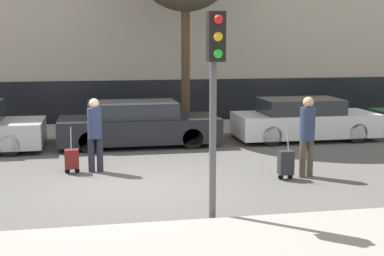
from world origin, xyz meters
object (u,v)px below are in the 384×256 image
Objects in this scene: parked_car_1 at (138,125)px; trolley_left at (72,159)px; pedestrian_left at (95,130)px; parked_car_2 at (304,120)px; pedestrian_right at (307,131)px; trolley_right at (286,163)px; traffic_light at (215,74)px.

trolley_left is (-1.80, -3.08, -0.28)m from parked_car_1.
pedestrian_left is 0.86m from trolley_left.
pedestrian_right is at bearing -111.58° from parked_car_2.
trolley_left is at bearing -120.29° from parked_car_1.
trolley_right is (4.71, -1.45, 0.04)m from trolley_left.
parked_car_1 is 7.30m from traffic_light.
pedestrian_left is 4.89m from pedestrian_right.
trolley_left is at bearing -179.93° from pedestrian_left.
trolley_right is at bearing -179.95° from pedestrian_right.
pedestrian_left reaches higher than trolley_left.
traffic_light is at bearing -57.53° from trolley_left.
pedestrian_right is 0.52× the size of traffic_light.
traffic_light is at bearing -84.31° from parked_car_1.
trolley_right is 0.34× the size of traffic_light.
trolley_left is (-6.98, -3.05, -0.28)m from parked_car_2.
traffic_light is (-4.48, -6.98, 1.91)m from parked_car_2.
trolley_right is at bearing 48.25° from traffic_light.
trolley_right is (-2.26, -4.50, -0.23)m from parked_car_2.
traffic_light reaches higher than trolley_left.
trolley_left is 4.93m from trolley_right.
parked_car_2 is 7.11m from pedestrian_left.
traffic_light reaches higher than parked_car_1.
traffic_light is at bearing -122.68° from parked_car_2.
pedestrian_left is at bearing -112.33° from parked_car_1.
trolley_right is at bearing -57.28° from parked_car_1.
trolley_right is at bearing -116.70° from parked_car_2.
traffic_light reaches higher than trolley_right.
parked_car_1 is 5.18m from parked_car_2.
parked_car_1 is 3.91× the size of trolley_right.
pedestrian_left reaches higher than trolley_right.
pedestrian_right reaches higher than parked_car_1.
trolley_right reaches higher than trolley_left.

